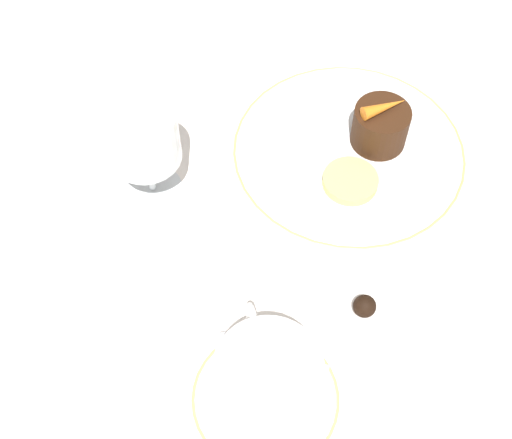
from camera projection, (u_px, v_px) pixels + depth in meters
The scene contains 11 objects.
ground_plane at pixel (324, 163), 0.80m from camera, with size 3.00×3.00×0.00m, color white.
dinner_plate at pixel (349, 156), 0.79m from camera, with size 0.28×0.28×0.01m.
saucer at pixel (266, 399), 0.64m from camera, with size 0.14×0.14×0.01m.
coffee_cup at pixel (268, 379), 0.61m from camera, with size 0.12×0.09×0.06m.
spoon at pixel (258, 348), 0.66m from camera, with size 0.06×0.10×0.00m.
wine_glass at pixel (143, 141), 0.71m from camera, with size 0.07×0.07×0.12m.
fork at pixel (296, 41), 0.90m from camera, with size 0.02×0.18×0.01m.
dessert_cake at pixel (380, 126), 0.78m from camera, with size 0.06×0.06×0.05m.
carrot_garnish at pixel (385, 107), 0.75m from camera, with size 0.02×0.05×0.01m.
pineapple_slice at pixel (350, 181), 0.76m from camera, with size 0.06×0.06×0.01m.
chocolate_truffle at pixel (365, 306), 0.69m from camera, with size 0.02×0.02×0.02m.
Camera 1 is at (-0.46, 0.19, 0.63)m, focal length 50.00 mm.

